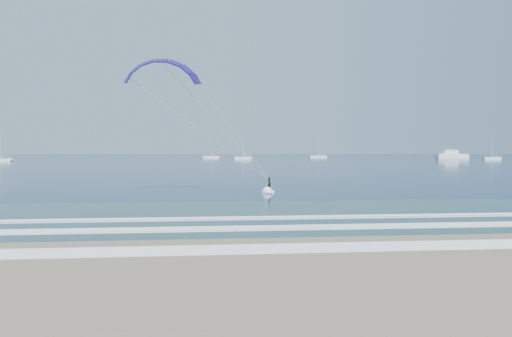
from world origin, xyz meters
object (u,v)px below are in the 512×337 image
object	(u,v)px
sailboat_0	(1,160)
sailboat_2	(243,158)
sailboat_3	(318,156)
motor_yacht	(451,155)
sailboat_1	(211,157)
sailboat_4	(492,158)
kitesurfer_rig	(216,121)

from	to	relation	value
sailboat_0	sailboat_2	size ratio (longest dim) A/B	0.97
sailboat_2	sailboat_3	xyz separation A→B (m)	(46.33, 39.76, 0.01)
motor_yacht	sailboat_2	xyz separation A→B (m)	(-110.93, -9.62, -1.13)
sailboat_1	sailboat_2	xyz separation A→B (m)	(15.49, -28.39, 0.00)
sailboat_0	sailboat_3	xyz separation A→B (m)	(143.66, 72.38, 0.01)
sailboat_2	sailboat_4	world-z (taller)	sailboat_2
motor_yacht	kitesurfer_rig	bearing A→B (deg)	-124.25
sailboat_0	sailboat_3	size ratio (longest dim) A/B	0.85
sailboat_1	sailboat_4	xyz separation A→B (m)	(129.53, -48.88, -0.00)
motor_yacht	sailboat_2	size ratio (longest dim) A/B	1.47
sailboat_2	sailboat_3	bearing A→B (deg)	40.64
sailboat_0	sailboat_3	distance (m)	160.86
sailboat_0	sailboat_2	world-z (taller)	sailboat_2
sailboat_3	sailboat_4	bearing A→B (deg)	-41.66
kitesurfer_rig	sailboat_4	xyz separation A→B (m)	(128.05, 153.41, -6.75)
motor_yacht	sailboat_1	size ratio (longest dim) A/B	1.44
sailboat_1	sailboat_2	bearing A→B (deg)	-61.39
sailboat_3	motor_yacht	bearing A→B (deg)	-25.02
sailboat_0	motor_yacht	bearing A→B (deg)	11.46
kitesurfer_rig	sailboat_3	bearing A→B (deg)	74.23
motor_yacht	sailboat_0	world-z (taller)	sailboat_0
motor_yacht	sailboat_1	bearing A→B (deg)	171.55
sailboat_1	motor_yacht	bearing A→B (deg)	-8.45
sailboat_2	sailboat_3	size ratio (longest dim) A/B	0.88
sailboat_1	sailboat_0	bearing A→B (deg)	-143.29
kitesurfer_rig	sailboat_2	distance (m)	174.58
kitesurfer_rig	sailboat_4	size ratio (longest dim) A/B	1.52
kitesurfer_rig	sailboat_0	xyz separation A→B (m)	(-83.32, 141.27, -6.75)
kitesurfer_rig	sailboat_0	world-z (taller)	kitesurfer_rig
motor_yacht	sailboat_3	bearing A→B (deg)	154.98
sailboat_1	sailboat_2	distance (m)	32.34
sailboat_2	sailboat_4	size ratio (longest dim) A/B	1.02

